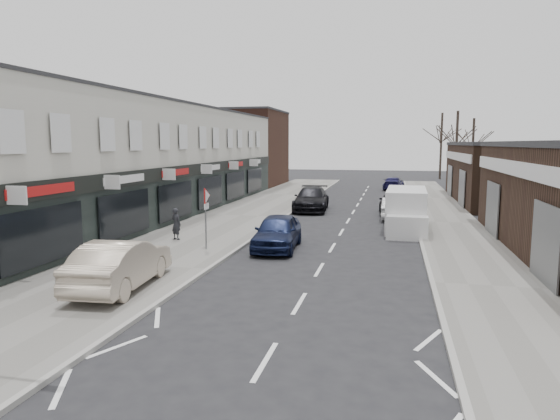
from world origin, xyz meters
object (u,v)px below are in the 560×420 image
Objects in this scene: parked_car_right_a at (394,208)px; parked_car_right_c at (393,183)px; pedestrian at (176,224)px; parked_car_left_b at (311,199)px; parked_car_left_a at (277,232)px; parked_car_right_b at (393,203)px; sedan_on_pavement at (121,264)px; warning_sign at (206,201)px; white_van at (406,211)px.

parked_car_right_c is at bearing -88.40° from parked_car_right_a.
pedestrian reaches higher than parked_car_right_c.
pedestrian is 13.17m from parked_car_left_b.
pedestrian is 0.27× the size of parked_car_left_b.
parked_car_right_b is (4.95, 12.20, -0.02)m from parked_car_left_a.
warning_sign is at bearing -100.13° from sedan_on_pavement.
parked_car_left_a is at bearing -91.41° from parked_car_left_b.
parked_car_right_c is at bearing 76.03° from warning_sign.
warning_sign is at bearing 81.61° from parked_car_right_c.
sedan_on_pavement is at bearing 83.03° from parked_car_right_c.
parked_car_left_b is (-0.57, 12.87, 0.04)m from parked_car_left_a.
pedestrian is 0.34× the size of parked_car_left_a.
parked_car_left_a is at bearing 65.04° from parked_car_right_a.
parked_car_left_a is 30.43m from parked_car_right_c.
pedestrian reaches higher than parked_car_right_a.
white_van is 1.33× the size of parked_car_right_b.
parked_car_right_b reaches higher than parked_car_right_c.
white_van is 23.99m from parked_car_right_c.
parked_car_right_b is 0.99× the size of parked_car_right_c.
parked_car_right_b is at bearing -86.51° from parked_car_right_a.
sedan_on_pavement is at bearing -101.78° from parked_car_left_b.
parked_car_left_b is (2.24, 14.10, -1.40)m from warning_sign.
warning_sign reaches higher than sedan_on_pavement.
white_van is 1.23× the size of sedan_on_pavement.
parked_car_right_a is 2.06m from parked_car_right_b.
warning_sign is 11.21m from white_van.
pedestrian is at bearing 171.36° from parked_car_left_a.
warning_sign is 0.62× the size of parked_car_right_b.
warning_sign reaches higher than parked_car_right_a.
warning_sign is 0.60× the size of parked_car_left_a.
pedestrian is 0.35× the size of parked_car_right_b.
warning_sign is 13.90m from parked_car_right_a.
pedestrian is at bearing -83.09° from sedan_on_pavement.
sedan_on_pavement is 3.11× the size of pedestrian.
white_van is at bearing -129.07° from sedan_on_pavement.
white_van is at bearing -51.66° from parked_car_left_b.
parked_car_left_a is 1.03× the size of parked_car_right_b.
warning_sign is at bearing 166.46° from pedestrian.
parked_car_right_c is (0.01, 17.82, -0.10)m from parked_car_right_b.
parked_car_right_b is 17.82m from parked_car_right_c.
sedan_on_pavement is 1.07× the size of parked_car_right_c.
parked_car_right_a is 19.89m from parked_car_right_c.
parked_car_left_b is at bearing 133.98° from white_van.
pedestrian reaches higher than parked_car_right_b.
parked_car_left_a is at bearing -161.01° from pedestrian.
warning_sign is 6.22m from sedan_on_pavement.
parked_car_left_a is 13.17m from parked_car_right_b.
parked_car_left_b is 18.03m from parked_car_right_c.
sedan_on_pavement is 19.34m from parked_car_right_a.
parked_car_right_b is (-0.68, 6.15, -0.31)m from white_van.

